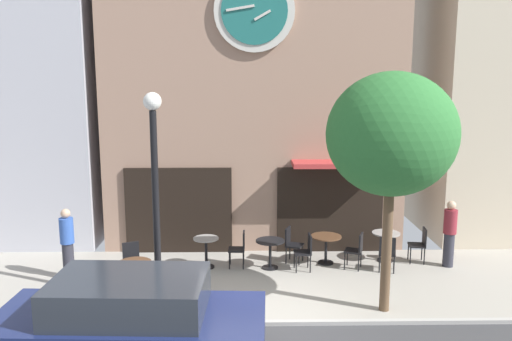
{
  "coord_description": "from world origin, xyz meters",
  "views": [
    {
      "loc": [
        -0.29,
        -9.38,
        4.69
      ],
      "look_at": [
        -0.07,
        2.18,
        2.61
      ],
      "focal_mm": 37.12,
      "sensor_mm": 36.0,
      "label": 1
    }
  ],
  "objects_px": {
    "pedestrian_maroon": "(450,233)",
    "pedestrian_blue": "(67,243)",
    "cafe_chair_near_lamp": "(132,259)",
    "cafe_chair_right_end": "(357,248)",
    "cafe_chair_mid_row": "(306,249)",
    "cafe_table_center_right": "(206,248)",
    "cafe_table_rightmost": "(386,241)",
    "parked_car_navy": "(131,324)",
    "cafe_chair_near_tree": "(100,281)",
    "cafe_table_near_door": "(326,243)",
    "cafe_chair_curbside": "(387,251)",
    "cafe_table_near_curb": "(135,271)",
    "cafe_chair_facing_wall": "(420,242)",
    "street_tree": "(392,135)",
    "cafe_table_leftmost": "(270,248)",
    "street_lamp": "(156,200)",
    "cafe_chair_by_entrance": "(240,246)",
    "cafe_chair_under_awning": "(291,242)"
  },
  "relations": [
    {
      "from": "pedestrian_maroon",
      "to": "pedestrian_blue",
      "type": "height_order",
      "value": "same"
    },
    {
      "from": "cafe_chair_near_lamp",
      "to": "cafe_chair_right_end",
      "type": "distance_m",
      "value": 5.38
    },
    {
      "from": "cafe_chair_mid_row",
      "to": "pedestrian_maroon",
      "type": "relative_size",
      "value": 0.54
    },
    {
      "from": "pedestrian_blue",
      "to": "cafe_chair_near_lamp",
      "type": "bearing_deg",
      "value": -7.41
    },
    {
      "from": "cafe_table_center_right",
      "to": "cafe_table_rightmost",
      "type": "relative_size",
      "value": 1.01
    },
    {
      "from": "cafe_chair_near_lamp",
      "to": "parked_car_navy",
      "type": "distance_m",
      "value": 3.84
    },
    {
      "from": "cafe_table_center_right",
      "to": "cafe_chair_near_tree",
      "type": "height_order",
      "value": "cafe_chair_near_tree"
    },
    {
      "from": "cafe_table_near_door",
      "to": "cafe_table_rightmost",
      "type": "distance_m",
      "value": 1.55
    },
    {
      "from": "pedestrian_blue",
      "to": "cafe_chair_curbside",
      "type": "bearing_deg",
      "value": 1.73
    },
    {
      "from": "cafe_chair_curbside",
      "to": "cafe_table_near_curb",
      "type": "bearing_deg",
      "value": -168.15
    },
    {
      "from": "cafe_chair_facing_wall",
      "to": "parked_car_navy",
      "type": "distance_m",
      "value": 7.92
    },
    {
      "from": "cafe_chair_near_lamp",
      "to": "cafe_chair_facing_wall",
      "type": "relative_size",
      "value": 1.0
    },
    {
      "from": "cafe_table_near_curb",
      "to": "street_tree",
      "type": "bearing_deg",
      "value": -9.56
    },
    {
      "from": "cafe_chair_facing_wall",
      "to": "cafe_table_leftmost",
      "type": "bearing_deg",
      "value": -174.8
    },
    {
      "from": "street_lamp",
      "to": "cafe_chair_near_tree",
      "type": "relative_size",
      "value": 4.86
    },
    {
      "from": "cafe_chair_by_entrance",
      "to": "pedestrian_maroon",
      "type": "relative_size",
      "value": 0.54
    },
    {
      "from": "cafe_chair_curbside",
      "to": "cafe_table_near_door",
      "type": "bearing_deg",
      "value": 155.04
    },
    {
      "from": "cafe_table_near_curb",
      "to": "pedestrian_maroon",
      "type": "xyz_separation_m",
      "value": [
        7.43,
        1.59,
        0.34
      ]
    },
    {
      "from": "street_tree",
      "to": "cafe_chair_under_awning",
      "type": "xyz_separation_m",
      "value": [
        -1.64,
        2.84,
        -3.04
      ]
    },
    {
      "from": "street_lamp",
      "to": "cafe_table_leftmost",
      "type": "bearing_deg",
      "value": 39.74
    },
    {
      "from": "cafe_table_near_curb",
      "to": "pedestrian_blue",
      "type": "relative_size",
      "value": 0.44
    },
    {
      "from": "cafe_chair_facing_wall",
      "to": "pedestrian_maroon",
      "type": "bearing_deg",
      "value": -25.07
    },
    {
      "from": "cafe_chair_right_end",
      "to": "pedestrian_maroon",
      "type": "relative_size",
      "value": 0.54
    },
    {
      "from": "cafe_table_near_door",
      "to": "cafe_table_rightmost",
      "type": "height_order",
      "value": "cafe_table_rightmost"
    },
    {
      "from": "cafe_table_near_curb",
      "to": "cafe_chair_mid_row",
      "type": "relative_size",
      "value": 0.82
    },
    {
      "from": "cafe_chair_right_end",
      "to": "cafe_table_leftmost",
      "type": "bearing_deg",
      "value": 177.82
    },
    {
      "from": "cafe_table_near_curb",
      "to": "cafe_chair_mid_row",
      "type": "bearing_deg",
      "value": 19.63
    },
    {
      "from": "pedestrian_maroon",
      "to": "cafe_table_rightmost",
      "type": "bearing_deg",
      "value": 164.64
    },
    {
      "from": "cafe_chair_near_lamp",
      "to": "street_lamp",
      "type": "bearing_deg",
      "value": -57.08
    },
    {
      "from": "cafe_chair_under_awning",
      "to": "parked_car_navy",
      "type": "relative_size",
      "value": 0.21
    },
    {
      "from": "cafe_chair_near_lamp",
      "to": "pedestrian_blue",
      "type": "xyz_separation_m",
      "value": [
        -1.52,
        0.2,
        0.33
      ]
    },
    {
      "from": "cafe_table_leftmost",
      "to": "parked_car_navy",
      "type": "distance_m",
      "value": 5.12
    },
    {
      "from": "cafe_table_rightmost",
      "to": "cafe_chair_near_lamp",
      "type": "bearing_deg",
      "value": -169.03
    },
    {
      "from": "cafe_chair_near_lamp",
      "to": "pedestrian_blue",
      "type": "distance_m",
      "value": 1.57
    },
    {
      "from": "cafe_table_rightmost",
      "to": "cafe_chair_right_end",
      "type": "bearing_deg",
      "value": -147.73
    },
    {
      "from": "street_lamp",
      "to": "cafe_table_near_door",
      "type": "bearing_deg",
      "value": 31.31
    },
    {
      "from": "street_lamp",
      "to": "cafe_chair_by_entrance",
      "type": "xyz_separation_m",
      "value": [
        1.67,
        2.1,
        -1.69
      ]
    },
    {
      "from": "pedestrian_maroon",
      "to": "street_tree",
      "type": "bearing_deg",
      "value": -132.2
    },
    {
      "from": "cafe_table_leftmost",
      "to": "cafe_chair_curbside",
      "type": "height_order",
      "value": "cafe_chair_curbside"
    },
    {
      "from": "parked_car_navy",
      "to": "pedestrian_maroon",
      "type": "bearing_deg",
      "value": 33.44
    },
    {
      "from": "cafe_chair_right_end",
      "to": "cafe_chair_under_awning",
      "type": "height_order",
      "value": "same"
    },
    {
      "from": "cafe_table_leftmost",
      "to": "pedestrian_blue",
      "type": "height_order",
      "value": "pedestrian_blue"
    },
    {
      "from": "cafe_table_leftmost",
      "to": "cafe_chair_near_tree",
      "type": "xyz_separation_m",
      "value": [
        -3.6,
        -2.06,
        0.02
      ]
    },
    {
      "from": "cafe_chair_near_lamp",
      "to": "cafe_chair_facing_wall",
      "type": "xyz_separation_m",
      "value": [
        7.05,
        1.09,
        0.0
      ]
    },
    {
      "from": "cafe_table_center_right",
      "to": "cafe_chair_under_awning",
      "type": "xyz_separation_m",
      "value": [
        2.14,
        0.35,
        0.02
      ]
    },
    {
      "from": "cafe_table_center_right",
      "to": "cafe_chair_facing_wall",
      "type": "relative_size",
      "value": 0.85
    },
    {
      "from": "cafe_table_rightmost",
      "to": "cafe_chair_right_end",
      "type": "xyz_separation_m",
      "value": [
        -0.86,
        -0.54,
        -0.0
      ]
    },
    {
      "from": "cafe_table_rightmost",
      "to": "cafe_chair_mid_row",
      "type": "relative_size",
      "value": 0.84
    },
    {
      "from": "cafe_table_near_curb",
      "to": "pedestrian_blue",
      "type": "height_order",
      "value": "pedestrian_blue"
    },
    {
      "from": "cafe_chair_by_entrance",
      "to": "parked_car_navy",
      "type": "height_order",
      "value": "parked_car_navy"
    }
  ]
}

